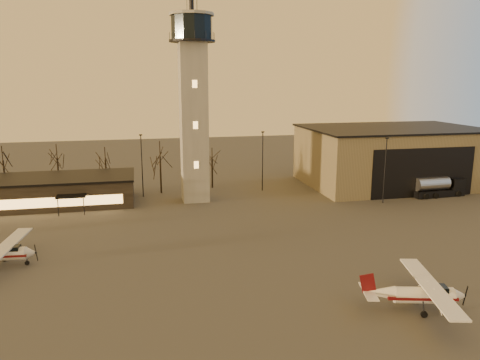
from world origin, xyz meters
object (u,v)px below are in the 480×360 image
Objects in this scene: control_tower at (193,95)px; cessna_rear at (3,256)px; terminal at (49,191)px; cessna_front at (425,298)px; hangar at (391,156)px; fuel_truck at (438,188)px.

control_tower reaches higher than cessna_rear.
terminal is at bearing 95.42° from cessna_rear.
terminal is 2.20× the size of cessna_rear.
cessna_front is at bearing -19.27° from cessna_rear.
cessna_front is (-22.00, -43.81, -4.07)m from hangar.
hangar reaches higher than terminal.
fuel_truck reaches higher than cessna_front.
cessna_front is 41.96m from fuel_truck.
fuel_truck is at bearing 68.07° from cessna_front.
control_tower is 1.07× the size of hangar.
cessna_rear is at bearing -155.80° from hangar.
terminal is at bearing 145.05° from cessna_front.
terminal is at bearing 169.34° from fuel_truck.
cessna_front is 1.00× the size of cessna_rear.
control_tower reaches higher than cessna_front.
control_tower reaches higher than terminal.
fuel_truck is at bearing -8.79° from control_tower.
terminal is 61.34m from fuel_truck.
terminal reaches higher than fuel_truck.
control_tower is 3.70× the size of fuel_truck.
fuel_truck is at bearing -7.48° from terminal.
hangar reaches higher than cessna_front.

